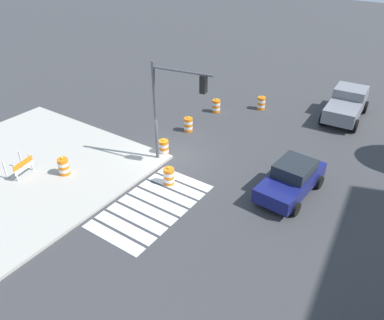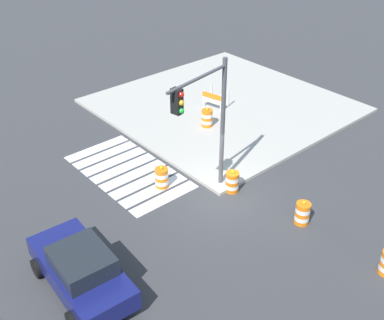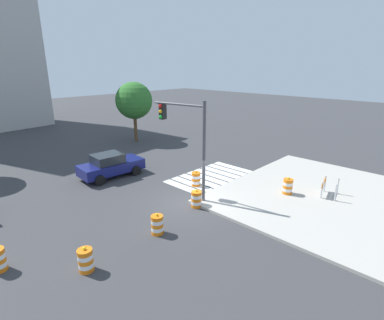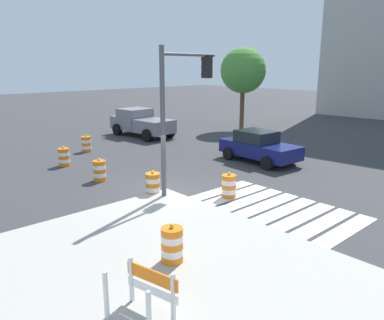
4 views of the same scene
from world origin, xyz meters
name	(u,v)px [view 4 (image 4 of 4)]	position (x,y,z in m)	size (l,w,h in m)	color
ground_plane	(167,192)	(0.00, 0.00, 0.00)	(120.00, 120.00, 0.00)	#38383A
crosswalk_stripes	(276,207)	(4.00, 1.80, 0.01)	(5.85, 3.20, 0.02)	silver
sports_car	(259,146)	(-0.68, 6.74, 0.81)	(4.41, 2.36, 1.63)	navy
pickup_truck	(140,122)	(-11.13, 6.46, 0.97)	(5.26, 2.59, 1.92)	slate
traffic_barrel_near_corner	(100,171)	(-3.23, -1.19, 0.45)	(0.56, 0.56, 1.02)	orange
traffic_barrel_crosswalk_end	(153,184)	(-0.03, -0.66, 0.45)	(0.56, 0.56, 1.02)	orange
traffic_barrel_median_near	(229,186)	(2.11, 1.37, 0.45)	(0.56, 0.56, 1.02)	orange
traffic_barrel_median_far	(86,144)	(-8.98, 1.14, 0.45)	(0.56, 0.56, 1.02)	orange
traffic_barrel_far_curb	(64,157)	(-6.73, -1.25, 0.45)	(0.56, 0.56, 1.02)	orange
traffic_barrel_on_sidewalk	(172,245)	(4.68, -3.56, 0.60)	(0.56, 0.56, 1.02)	orange
construction_barricade	(147,288)	(5.98, -5.27, 0.72)	(1.37, 1.02, 1.00)	silver
traffic_light_pole	(182,94)	(0.39, 0.52, 3.91)	(0.85, 3.25, 5.50)	#4C4C51
street_tree_streetside_mid	(243,71)	(-8.20, 14.15, 4.53)	(3.49, 3.49, 6.30)	brown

